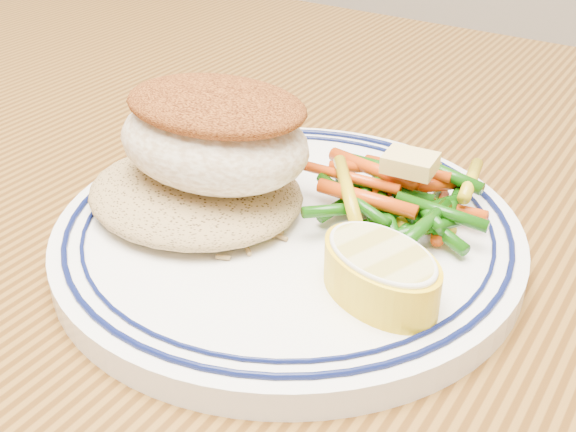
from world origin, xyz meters
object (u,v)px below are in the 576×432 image
Objects in this scene: rice_pilaf at (195,188)px; vegetable_pile at (400,198)px; fish_fillet at (214,133)px; lemon_wedge at (381,271)px; plate at (288,233)px; dining_table at (261,398)px.

rice_pilaf is 0.11m from vegetable_pile.
fish_fillet is 0.12m from lemon_wedge.
vegetable_pile is at bearing 37.58° from plate.
dining_table is at bearing -105.96° from plate.
rice_pilaf is at bearing -154.22° from vegetable_pile.
lemon_wedge is (0.12, -0.02, 0.00)m from rice_pilaf.
dining_table is 20.22× the size of lemon_wedge.
plate is 2.20× the size of fish_fillet.
plate is at bearing 74.04° from dining_table.
vegetable_pile reaches higher than dining_table.
lemon_wedge is (0.02, -0.07, 0.00)m from vegetable_pile.
vegetable_pile reaches higher than rice_pilaf.
vegetable_pile is (0.05, 0.06, 0.13)m from dining_table.
fish_fillet is (0.01, 0.01, 0.03)m from rice_pilaf.
plate is at bearing 156.58° from lemon_wedge.
plate is 0.06m from rice_pilaf.
plate reaches higher than dining_table.
lemon_wedge is (0.07, -0.03, 0.02)m from plate.
dining_table is 12.43× the size of rice_pilaf.
lemon_wedge is at bearing -6.57° from dining_table.
rice_pilaf is (-0.05, -0.01, 0.02)m from plate.
plate is 0.07m from fish_fillet.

